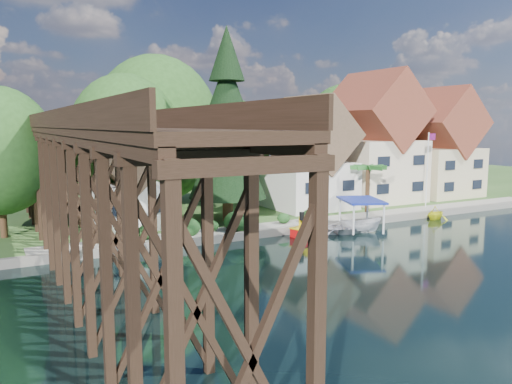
% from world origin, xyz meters
% --- Properties ---
extents(ground, '(140.00, 140.00, 0.00)m').
position_xyz_m(ground, '(0.00, 0.00, 0.00)').
color(ground, black).
rests_on(ground, ground).
extents(bank, '(140.00, 52.00, 0.50)m').
position_xyz_m(bank, '(0.00, 34.00, 0.25)').
color(bank, '#2D5020').
rests_on(bank, ground).
extents(seawall, '(60.00, 0.40, 0.62)m').
position_xyz_m(seawall, '(4.00, 8.00, 0.31)').
color(seawall, slate).
rests_on(seawall, ground).
extents(promenade, '(50.00, 2.60, 0.06)m').
position_xyz_m(promenade, '(6.00, 9.30, 0.53)').
color(promenade, gray).
rests_on(promenade, bank).
extents(trestle_bridge, '(4.12, 44.18, 9.30)m').
position_xyz_m(trestle_bridge, '(-16.00, 5.17, 5.35)').
color(trestle_bridge, black).
rests_on(trestle_bridge, ground).
extents(house_left, '(7.64, 8.64, 11.02)m').
position_xyz_m(house_left, '(7.00, 16.00, 5.14)').
color(house_left, silver).
rests_on(house_left, bank).
extents(house_center, '(8.65, 9.18, 13.89)m').
position_xyz_m(house_center, '(16.00, 16.50, 6.42)').
color(house_center, beige).
rests_on(house_center, bank).
extents(house_right, '(8.15, 8.64, 12.45)m').
position_xyz_m(house_right, '(25.00, 16.00, 5.78)').
color(house_right, '#CABB91').
rests_on(house_right, bank).
extents(shed, '(5.09, 5.40, 7.85)m').
position_xyz_m(shed, '(-11.00, 14.50, 3.83)').
color(shed, silver).
rests_on(shed, bank).
extents(bg_trees, '(49.90, 13.30, 10.57)m').
position_xyz_m(bg_trees, '(1.00, 21.25, 7.29)').
color(bg_trees, '#382314').
rests_on(bg_trees, bank).
extents(shrubs, '(15.76, 2.47, 1.70)m').
position_xyz_m(shrubs, '(-4.60, 9.26, 1.23)').
color(shrubs, '#143A16').
rests_on(shrubs, bank).
extents(conifer, '(6.59, 6.59, 16.23)m').
position_xyz_m(conifer, '(-2.89, 13.19, 8.32)').
color(conifer, '#382314').
rests_on(conifer, bank).
extents(palm_tree, '(3.55, 3.55, 4.69)m').
position_xyz_m(palm_tree, '(10.30, 10.68, 4.59)').
color(palm_tree, '#382314').
rests_on(palm_tree, bank).
extents(flagpole, '(1.15, 0.26, 7.41)m').
position_xyz_m(flagpole, '(17.29, 9.96, 5.04)').
color(flagpole, white).
rests_on(flagpole, bank).
extents(tugboat, '(3.13, 2.25, 2.04)m').
position_xyz_m(tugboat, '(1.08, 6.77, 0.61)').
color(tugboat, red).
rests_on(tugboat, ground).
extents(boat_white_a, '(5.23, 4.69, 0.89)m').
position_xyz_m(boat_white_a, '(3.87, 6.49, 0.45)').
color(boat_white_a, silver).
rests_on(boat_white_a, ground).
extents(boat_canopy, '(4.27, 5.02, 2.73)m').
position_xyz_m(boat_canopy, '(5.41, 5.75, 1.17)').
color(boat_canopy, silver).
rests_on(boat_canopy, ground).
extents(boat_yellow, '(3.09, 2.84, 1.37)m').
position_xyz_m(boat_yellow, '(15.29, 6.98, 0.68)').
color(boat_yellow, yellow).
rests_on(boat_yellow, ground).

